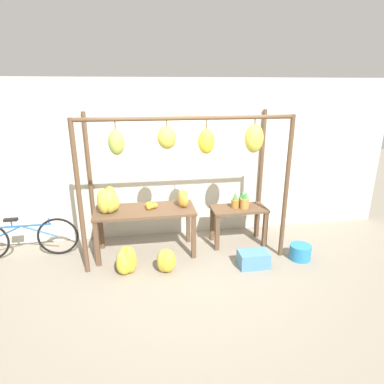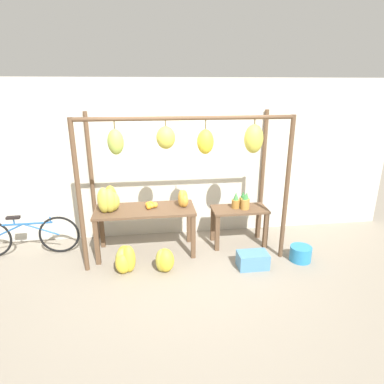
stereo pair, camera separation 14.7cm
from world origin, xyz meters
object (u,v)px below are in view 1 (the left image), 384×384
banana_pile_ground_left (126,261)px  blue_bucket (300,252)px  papaya_pile (183,199)px  banana_pile_on_table (109,201)px  parked_bicycle (23,238)px  orange_pile (151,206)px  fruit_crate_white (253,259)px  banana_pile_ground_right (165,261)px  pineapple_cluster (242,201)px

banana_pile_ground_left → blue_bucket: bearing=-1.0°
papaya_pile → banana_pile_on_table: bearing=-176.6°
blue_bucket → parked_bicycle: 4.47m
orange_pile → fruit_crate_white: (1.52, -0.73, -0.70)m
banana_pile_ground_right → papaya_pile: papaya_pile is taller
banana_pile_ground_left → papaya_pile: 1.32m
orange_pile → fruit_crate_white: bearing=-25.7°
fruit_crate_white → papaya_pile: (-0.99, 0.73, 0.79)m
pineapple_cluster → blue_bucket: 1.25m
pineapple_cluster → papaya_pile: size_ratio=1.02×
banana_pile_ground_right → parked_bicycle: 2.36m
banana_pile_ground_right → parked_bicycle: (-2.22, 0.80, 0.16)m
banana_pile_on_table → pineapple_cluster: size_ratio=1.38×
orange_pile → pineapple_cluster: size_ratio=0.74×
pineapple_cluster → parked_bicycle: size_ratio=0.18×
banana_pile_ground_left → fruit_crate_white: (1.93, -0.14, -0.07)m
banana_pile_ground_left → blue_bucket: 2.76m
fruit_crate_white → orange_pile: bearing=154.3°
blue_bucket → papaya_pile: 2.08m
blue_bucket → pineapple_cluster: bearing=138.1°
pineapple_cluster → fruit_crate_white: pineapple_cluster is taller
pineapple_cluster → fruit_crate_white: (-0.03, -0.80, -0.66)m
pineapple_cluster → banana_pile_ground_left: bearing=-161.4°
banana_pile_ground_left → banana_pile_ground_right: bearing=-7.4°
banana_pile_ground_left → banana_pile_on_table: bearing=114.0°
fruit_crate_white → blue_bucket: size_ratio=1.37×
banana_pile_ground_right → parked_bicycle: parked_bicycle is taller
orange_pile → fruit_crate_white: orange_pile is taller
banana_pile_ground_left → papaya_pile: (0.94, 0.59, 0.72)m
banana_pile_on_table → banana_pile_ground_right: 1.28m
banana_pile_on_table → fruit_crate_white: 2.42m
pineapple_cluster → parked_bicycle: (-3.60, 0.07, -0.45)m
banana_pile_ground_right → blue_bucket: 2.18m
fruit_crate_white → banana_pile_ground_left: bearing=175.7°
banana_pile_ground_left → blue_bucket: banana_pile_ground_left is taller
banana_pile_ground_right → blue_bucket: (2.17, 0.03, -0.06)m
fruit_crate_white → pineapple_cluster: bearing=87.7°
fruit_crate_white → blue_bucket: (0.82, 0.10, -0.00)m
banana_pile_ground_left → fruit_crate_white: bearing=-4.3°
banana_pile_ground_left → banana_pile_ground_right: banana_pile_ground_left is taller
banana_pile_on_table → banana_pile_ground_left: (0.23, -0.52, -0.77)m
banana_pile_ground_left → fruit_crate_white: banana_pile_ground_left is taller
banana_pile_ground_right → papaya_pile: bearing=61.5°
banana_pile_ground_right → blue_bucket: bearing=0.7°
orange_pile → pineapple_cluster: 1.56m
orange_pile → blue_bucket: 2.53m
pineapple_cluster → blue_bucket: (0.79, -0.71, -0.67)m
banana_pile_ground_left → orange_pile: bearing=55.1°
fruit_crate_white → blue_bucket: 0.83m
banana_pile_on_table → parked_bicycle: (-1.41, 0.20, -0.63)m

